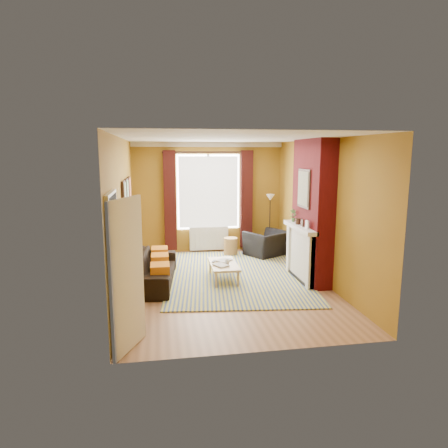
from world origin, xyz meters
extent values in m
plane|color=brown|center=(0.00, 0.00, 0.00)|extent=(5.50, 5.50, 0.00)
cube|color=olive|center=(0.00, 2.75, 1.40)|extent=(3.80, 0.02, 2.80)
cube|color=olive|center=(0.00, -2.75, 1.40)|extent=(3.80, 0.02, 2.80)
cube|color=olive|center=(1.90, 0.00, 1.40)|extent=(0.02, 5.50, 2.80)
cube|color=olive|center=(-1.90, 0.00, 1.40)|extent=(0.02, 5.50, 2.80)
cube|color=silver|center=(0.00, 0.00, 2.80)|extent=(3.80, 5.50, 0.01)
cube|color=#4B0A0D|center=(1.72, 0.00, 1.40)|extent=(0.35, 1.40, 2.80)
cube|color=silver|center=(1.53, 0.00, 0.55)|extent=(0.12, 1.30, 1.10)
cube|color=silver|center=(1.48, 0.00, 1.08)|extent=(0.22, 1.40, 0.08)
cube|color=silver|center=(1.51, -0.58, 0.52)|extent=(0.16, 0.14, 1.04)
cube|color=silver|center=(1.51, 0.58, 0.52)|extent=(0.16, 0.14, 1.04)
cube|color=black|center=(1.56, 0.00, 0.45)|extent=(0.06, 0.80, 0.90)
cube|color=black|center=(1.54, 0.00, 0.03)|extent=(0.20, 1.00, 0.06)
cube|color=silver|center=(1.49, -0.35, 1.20)|extent=(0.03, 0.12, 0.16)
cube|color=#301D12|center=(1.49, -0.10, 1.19)|extent=(0.03, 0.10, 0.14)
cylinder|color=#301D12|center=(1.49, 0.15, 1.18)|extent=(0.10, 0.10, 0.12)
cube|color=#301D12|center=(1.53, 0.00, 1.85)|extent=(0.03, 0.60, 0.75)
cube|color=#A57E38|center=(1.51, 0.00, 1.85)|extent=(0.01, 0.52, 0.66)
cube|color=silver|center=(0.00, 2.71, 2.74)|extent=(3.80, 0.08, 0.12)
cube|color=white|center=(0.00, 2.72, 1.55)|extent=(1.60, 0.04, 1.90)
cube|color=white|center=(0.00, 2.68, 1.55)|extent=(1.50, 0.02, 1.80)
cube|color=silver|center=(0.00, 2.70, 1.55)|extent=(0.06, 0.04, 1.90)
cube|color=#360F0C|center=(-0.98, 2.63, 1.35)|extent=(0.30, 0.16, 2.50)
cube|color=#360F0C|center=(0.98, 2.63, 1.35)|extent=(0.30, 0.16, 2.50)
cylinder|color=#301D12|center=(0.00, 2.63, 2.55)|extent=(2.30, 0.05, 0.05)
cube|color=silver|center=(0.00, 2.65, 0.35)|extent=(1.00, 0.10, 0.60)
cube|color=silver|center=(-0.45, 2.59, 0.35)|extent=(0.04, 0.03, 0.56)
cube|color=silver|center=(-0.34, 2.59, 0.35)|extent=(0.04, 0.03, 0.56)
cube|color=silver|center=(-0.23, 2.59, 0.35)|extent=(0.04, 0.03, 0.56)
cube|color=silver|center=(-0.12, 2.59, 0.35)|extent=(0.04, 0.03, 0.56)
cube|color=silver|center=(-0.01, 2.59, 0.35)|extent=(0.04, 0.03, 0.56)
cube|color=silver|center=(0.10, 2.59, 0.35)|extent=(0.04, 0.03, 0.56)
cube|color=silver|center=(0.21, 2.59, 0.35)|extent=(0.04, 0.03, 0.56)
cube|color=silver|center=(0.32, 2.59, 0.35)|extent=(0.04, 0.03, 0.56)
cube|color=silver|center=(0.43, 2.59, 0.35)|extent=(0.04, 0.03, 0.56)
cube|color=#301D12|center=(-1.87, -0.10, 1.75)|extent=(0.04, 0.44, 0.58)
cube|color=gold|center=(-1.84, -0.10, 1.75)|extent=(0.01, 0.38, 0.52)
cube|color=#301D12|center=(-1.87, 0.55, 1.75)|extent=(0.04, 0.44, 0.58)
cube|color=green|center=(-1.84, 0.55, 1.75)|extent=(0.01, 0.38, 0.52)
cube|color=#301D12|center=(-1.87, 1.20, 1.75)|extent=(0.04, 0.44, 0.58)
cube|color=#C1304B|center=(-1.84, 1.20, 1.75)|extent=(0.01, 0.38, 0.52)
cube|color=silver|center=(-1.88, -2.05, 1.00)|extent=(0.05, 0.94, 2.06)
cube|color=black|center=(-1.85, -2.05, 1.00)|extent=(0.02, 0.80, 1.98)
cube|color=silver|center=(-1.68, -2.41, 1.00)|extent=(0.37, 0.74, 1.98)
imported|color=#417634|center=(1.49, 0.45, 1.26)|extent=(0.14, 0.10, 0.27)
cube|color=#BA600F|center=(-1.27, -0.34, 0.47)|extent=(0.34, 0.40, 0.16)
cube|color=#BA600F|center=(-1.27, 0.36, 0.47)|extent=(0.34, 0.40, 0.16)
cube|color=#BA600F|center=(-1.27, 0.96, 0.47)|extent=(0.34, 0.40, 0.16)
cube|color=#314986|center=(0.32, 0.52, 0.01)|extent=(3.22, 4.18, 0.02)
imported|color=black|center=(-1.42, 0.26, 0.30)|extent=(1.01, 2.12, 0.60)
imported|color=black|center=(1.37, 2.00, 0.31)|extent=(1.24, 1.20, 0.62)
cube|color=tan|center=(-0.01, 0.24, 0.33)|extent=(0.54, 1.07, 0.04)
cylinder|color=tan|center=(-0.23, -0.23, 0.15)|extent=(0.04, 0.04, 0.31)
cylinder|color=tan|center=(0.19, -0.24, 0.15)|extent=(0.04, 0.04, 0.31)
cylinder|color=tan|center=(-0.22, 0.72, 0.15)|extent=(0.04, 0.04, 0.31)
cylinder|color=tan|center=(0.21, 0.71, 0.15)|extent=(0.04, 0.04, 0.31)
cylinder|color=#A57C47|center=(0.50, 2.24, 0.22)|extent=(0.45, 0.45, 0.43)
cylinder|color=black|center=(1.55, 2.40, 0.01)|extent=(0.29, 0.29, 0.03)
cylinder|color=black|center=(1.55, 2.40, 0.72)|extent=(0.03, 0.03, 1.38)
cone|color=#F2E3C6|center=(1.55, 2.40, 1.41)|extent=(0.29, 0.29, 0.17)
imported|color=#999999|center=(-0.19, 0.01, 0.37)|extent=(0.33, 0.36, 0.03)
imported|color=#999999|center=(-0.05, 0.49, 0.36)|extent=(0.39, 0.40, 0.02)
imported|color=#999999|center=(0.05, 0.13, 0.40)|extent=(0.12, 0.12, 0.10)
cube|color=#29292B|center=(-0.19, 0.38, 0.36)|extent=(0.10, 0.16, 0.02)
camera|label=1|loc=(-1.26, -7.39, 2.53)|focal=32.00mm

